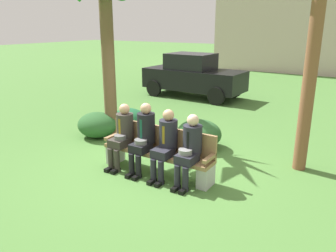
{
  "coord_description": "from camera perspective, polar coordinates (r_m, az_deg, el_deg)",
  "views": [
    {
      "loc": [
        3.49,
        -5.15,
        2.78
      ],
      "look_at": [
        0.14,
        0.2,
        0.85
      ],
      "focal_mm": 35.93,
      "sensor_mm": 36.0,
      "label": 1
    }
  ],
  "objects": [
    {
      "name": "seated_man_leftmost",
      "position": [
        6.71,
        -7.77,
        -1.11
      ],
      "size": [
        0.34,
        0.72,
        1.28
      ],
      "color": "#38332D",
      "rests_on": "ground"
    },
    {
      "name": "seated_man_centerright",
      "position": [
        6.14,
        -0.38,
        -2.54
      ],
      "size": [
        0.34,
        0.72,
        1.3
      ],
      "color": "#23232D",
      "rests_on": "ground"
    },
    {
      "name": "parked_car_near",
      "position": [
        13.25,
        4.28,
        8.53
      ],
      "size": [
        3.95,
        1.81,
        1.68
      ],
      "color": "black",
      "rests_on": "ground"
    },
    {
      "name": "ground_plane",
      "position": [
        6.81,
        -1.89,
        -7.08
      ],
      "size": [
        80.0,
        80.0,
        0.0
      ],
      "primitive_type": "plane",
      "color": "#497835"
    },
    {
      "name": "shrub_far_lawn",
      "position": [
        9.17,
        -6.63,
        1.16
      ],
      "size": [
        0.94,
        0.86,
        0.59
      ],
      "primitive_type": "ellipsoid",
      "color": "#1E5C34",
      "rests_on": "ground"
    },
    {
      "name": "seated_man_rightmost",
      "position": [
        5.9,
        3.7,
        -3.55
      ],
      "size": [
        0.34,
        0.72,
        1.28
      ],
      "color": "#23232D",
      "rests_on": "ground"
    },
    {
      "name": "park_bench",
      "position": [
        6.47,
        -1.6,
        -4.27
      ],
      "size": [
        2.28,
        0.44,
        0.9
      ],
      "color": "#99754C",
      "rests_on": "ground"
    },
    {
      "name": "shrub_near_bench",
      "position": [
        7.82,
        5.27,
        -1.33
      ],
      "size": [
        1.05,
        0.97,
        0.66
      ],
      "primitive_type": "ellipsoid",
      "color": "#2B572A",
      "rests_on": "ground"
    },
    {
      "name": "shrub_mid_lawn",
      "position": [
        8.7,
        -11.91,
        0.2
      ],
      "size": [
        1.02,
        0.93,
        0.64
      ],
      "primitive_type": "ellipsoid",
      "color": "#2A592A",
      "rests_on": "ground"
    },
    {
      "name": "seated_man_centerleft",
      "position": [
        6.4,
        -4.16,
        -1.54
      ],
      "size": [
        0.34,
        0.72,
        1.36
      ],
      "color": "black",
      "rests_on": "ground"
    }
  ]
}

